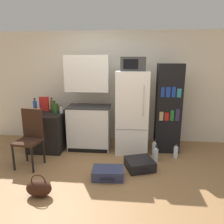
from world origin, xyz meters
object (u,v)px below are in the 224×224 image
Objects in this scene: bottle_clear_short at (61,110)px; water_bottle_middle at (176,152)px; chair at (31,133)px; bottle_green_tall at (55,108)px; kitchen_hutch at (89,107)px; handbag at (39,188)px; side_table at (48,131)px; microwave at (133,64)px; cereal_box at (44,104)px; bottle_amber_beer at (57,108)px; suitcase_large_flat at (108,173)px; water_bottle_back at (156,154)px; bottle_olive_oil at (52,105)px; water_bottle_front at (154,149)px; suitcase_small_flat at (140,164)px; refrigerator at (132,112)px; bottle_blue_soda at (35,106)px; bookshelf at (168,109)px; bottle_ketchup_red at (36,112)px.

bottle_clear_short reaches higher than water_bottle_middle.
bottle_green_tall is at bearing 83.83° from chair.
kitchen_hutch reaches higher than handbag.
side_table is 1.66× the size of microwave.
cereal_box is 0.83× the size of handbag.
bottle_amber_beer is 0.28× the size of suitcase_large_flat.
water_bottle_back is at bearing -13.88° from cereal_box.
bottle_olive_oil is 1.01m from chair.
chair is (-0.02, -0.71, 0.20)m from side_table.
kitchen_hutch reaches higher than bottle_clear_short.
suitcase_large_flat is at bearing -131.14° from water_bottle_front.
suitcase_small_flat is at bearing -25.35° from bottle_clear_short.
microwave is at bearing 163.04° from water_bottle_middle.
bottle_clear_short is at bearing -179.97° from refrigerator.
cereal_box is at bearing 175.13° from refrigerator.
suitcase_large_flat is (1.22, -1.10, -0.80)m from bottle_green_tall.
kitchen_hutch is at bearing 7.08° from side_table.
microwave reaches higher than cereal_box.
side_table is 0.59m from cereal_box.
bottle_clear_short is 0.57× the size of bottle_blue_soda.
water_bottle_back is (0.31, 0.34, 0.04)m from suitcase_small_flat.
bottle_blue_soda is 0.96× the size of cereal_box.
cereal_box is at bearing 136.85° from suitcase_large_flat.
cereal_box is at bearing 136.64° from suitcase_small_flat.
cereal_box is at bearing -167.42° from bottle_olive_oil.
chair is at bearing -104.21° from bottle_green_tall.
kitchen_hutch is 13.21× the size of bottle_amber_beer.
water_bottle_front is (2.21, -0.12, -0.25)m from side_table.
bottle_clear_short is (-0.57, -0.05, -0.06)m from kitchen_hutch.
bottle_amber_beer is at bearing 8.38° from cereal_box.
kitchen_hutch reaches higher than water_bottle_front.
bottle_clear_short is 2.44m from water_bottle_middle.
kitchen_hutch is at bearing -11.57° from bottle_amber_beer.
water_bottle_front is (-0.27, -0.29, -0.75)m from bookshelf.
refrigerator is 5.83× the size of bottle_olive_oil.
bottle_ketchup_red is at bearing 147.10° from suitcase_large_flat.
bottle_olive_oil reaches higher than water_bottle_front.
bottle_green_tall is at bearing 36.56° from bottle_ketchup_red.
bottle_green_tall is 1.86m from handbag.
suitcase_small_flat is (1.04, -0.82, -0.82)m from kitchen_hutch.
microwave is at bearing 138.05° from water_bottle_back.
bookshelf is (0.72, 0.11, -0.88)m from microwave.
bottle_ketchup_red is (-1.89, -0.24, 0.03)m from refrigerator.
microwave is at bearing 82.42° from suitcase_small_flat.
suitcase_large_flat is at bearing -45.51° from bottle_clear_short.
water_bottle_back is (2.35, -0.58, -0.80)m from cereal_box.
water_bottle_middle reaches higher than suitcase_large_flat.
suitcase_small_flat is at bearing -28.65° from bottle_amber_beer.
suitcase_small_flat is (1.88, -0.96, -0.81)m from bottle_olive_oil.
kitchen_hutch is 5.38× the size of handbag.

